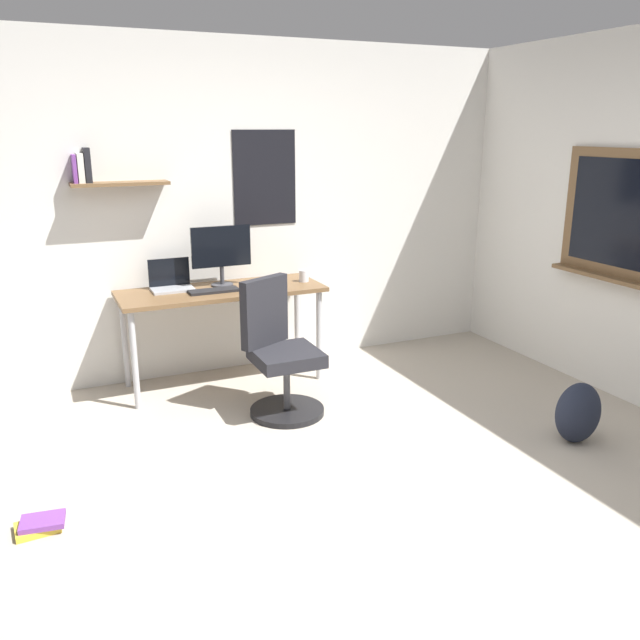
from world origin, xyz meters
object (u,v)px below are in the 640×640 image
at_px(desk, 222,299).
at_px(office_chair, 280,357).
at_px(keyboard, 214,291).
at_px(book_stack_on_floor, 40,525).
at_px(coffee_mug, 304,276).
at_px(backpack, 578,413).
at_px(monitor_primary, 221,251).
at_px(laptop, 171,282).
at_px(computer_mouse, 250,286).

xyz_separation_m(desk, office_chair, (0.20, -0.69, -0.27)).
height_order(keyboard, book_stack_on_floor, keyboard).
distance_m(desk, coffee_mug, 0.68).
bearing_deg(desk, keyboard, -136.78).
relative_size(office_chair, backpack, 2.38).
distance_m(office_chair, coffee_mug, 0.91).
height_order(monitor_primary, coffee_mug, monitor_primary).
bearing_deg(book_stack_on_floor, office_chair, 28.02).
bearing_deg(keyboard, laptop, 141.65).
bearing_deg(computer_mouse, backpack, -49.61).
bearing_deg(book_stack_on_floor, backpack, -6.36).
bearing_deg(computer_mouse, book_stack_on_floor, -137.44).
relative_size(monitor_primary, computer_mouse, 4.46).
height_order(monitor_primary, backpack, monitor_primary).
height_order(keyboard, backpack, keyboard).
height_order(laptop, coffee_mug, laptop).
relative_size(office_chair, monitor_primary, 2.05).
bearing_deg(keyboard, monitor_primary, 55.02).
xyz_separation_m(monitor_primary, computer_mouse, (0.16, -0.17, -0.25)).
bearing_deg(backpack, monitor_primary, 130.79).
distance_m(keyboard, backpack, 2.66).
xyz_separation_m(office_chair, book_stack_on_floor, (-1.61, -0.86, -0.38)).
bearing_deg(computer_mouse, laptop, 158.78).
distance_m(desk, book_stack_on_floor, 2.19).
bearing_deg(laptop, computer_mouse, -21.22).
height_order(desk, monitor_primary, monitor_primary).
height_order(desk, coffee_mug, coffee_mug).
bearing_deg(laptop, book_stack_on_floor, -122.08).
bearing_deg(laptop, backpack, -44.13).
bearing_deg(backpack, laptop, 135.87).
xyz_separation_m(office_chair, backpack, (1.56, -1.21, -0.21)).
distance_m(keyboard, computer_mouse, 0.28).
height_order(monitor_primary, book_stack_on_floor, monitor_primary).
bearing_deg(keyboard, computer_mouse, 0.00).
relative_size(desk, monitor_primary, 3.32).
distance_m(monitor_primary, backpack, 2.77).
distance_m(computer_mouse, book_stack_on_floor, 2.31).
distance_m(keyboard, coffee_mug, 0.75).
distance_m(computer_mouse, backpack, 2.47).
bearing_deg(office_chair, computer_mouse, 90.07).
xyz_separation_m(backpack, book_stack_on_floor, (-3.17, 0.35, -0.17)).
bearing_deg(backpack, coffee_mug, 120.11).
bearing_deg(office_chair, laptop, 123.39).
xyz_separation_m(desk, coffee_mug, (0.67, -0.02, 0.12)).
bearing_deg(computer_mouse, office_chair, -89.93).
xyz_separation_m(laptop, backpack, (2.11, -2.05, -0.61)).
relative_size(computer_mouse, coffee_mug, 1.13).
xyz_separation_m(keyboard, computer_mouse, (0.28, 0.00, 0.01)).
height_order(office_chair, coffee_mug, office_chair).
distance_m(office_chair, computer_mouse, 0.72).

